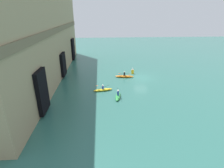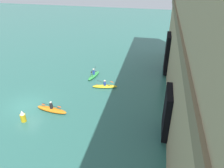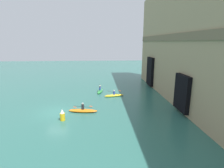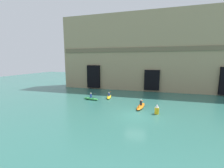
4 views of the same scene
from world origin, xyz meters
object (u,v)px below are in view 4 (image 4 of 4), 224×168
at_px(kayak_orange, 141,106).
at_px(marker_buoy, 157,109).
at_px(kayak_yellow, 109,97).
at_px(kayak_green, 91,98).

bearing_deg(kayak_orange, marker_buoy, -125.23).
distance_m(kayak_orange, marker_buoy, 2.97).
distance_m(kayak_yellow, kayak_orange, 7.44).
xyz_separation_m(kayak_yellow, marker_buoy, (8.22, -6.32, 0.40)).
height_order(kayak_yellow, kayak_orange, kayak_orange).
relative_size(kayak_green, kayak_orange, 0.83).
distance_m(kayak_green, kayak_orange, 8.87).
bearing_deg(kayak_yellow, marker_buoy, -139.54).
bearing_deg(kayak_green, marker_buoy, -8.95).
distance_m(kayak_yellow, kayak_green, 3.37).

